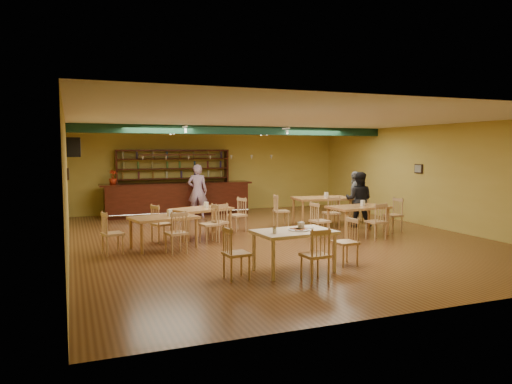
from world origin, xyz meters
name	(u,v)px	position (x,y,z in m)	size (l,w,h in m)	color
floor	(275,238)	(0.00, 0.00, 0.00)	(12.00, 12.00, 0.00)	#583419
ceiling_beam	(239,130)	(0.00, 2.80, 2.87)	(10.00, 0.30, 0.25)	#10301F
track_rail_left	(177,128)	(-1.80, 3.40, 2.94)	(0.05, 2.50, 0.05)	white
track_rail_right	(273,130)	(1.40, 3.40, 2.94)	(0.05, 2.50, 0.05)	white
ac_unit	(73,147)	(-4.80, 4.20, 2.35)	(0.34, 0.70, 0.48)	white
picture_left	(68,174)	(-4.97, 1.00, 1.70)	(0.04, 0.34, 0.28)	black
picture_right	(419,169)	(4.97, 0.50, 1.70)	(0.04, 0.34, 0.28)	black
bar_counter	(178,199)	(-1.46, 5.15, 0.56)	(5.20, 0.85, 1.13)	black
back_bar_hutch	(174,181)	(-1.46, 5.78, 1.14)	(4.02, 0.40, 2.28)	black
poinsettia	(113,177)	(-3.61, 5.15, 1.37)	(0.27, 0.27, 0.48)	#A7250F
dining_table_a	(202,222)	(-1.73, 0.87, 0.38)	(1.50, 0.90, 0.75)	#A26439
dining_table_b	(321,211)	(2.19, 1.49, 0.42)	(1.67, 1.00, 0.83)	#A26439
dining_table_c	(164,232)	(-2.94, -0.28, 0.37)	(1.48, 0.89, 0.74)	#A26439
dining_table_d	(358,220)	(2.23, -0.43, 0.39)	(1.55, 0.93, 0.78)	#A26439
near_table	(294,251)	(-1.06, -3.32, 0.39)	(1.45, 0.93, 0.78)	beige
pizza_tray	(299,230)	(-0.96, -3.32, 0.78)	(0.40, 0.40, 0.01)	silver
parmesan_shaker	(275,230)	(-1.53, -3.48, 0.83)	(0.07, 0.07, 0.11)	#EAE5C6
napkin_stack	(306,227)	(-0.70, -3.12, 0.79)	(0.20, 0.15, 0.03)	white
pizza_server	(305,228)	(-0.80, -3.27, 0.79)	(0.32, 0.09, 0.00)	silver
side_plate	(327,230)	(-0.49, -3.53, 0.78)	(0.22, 0.22, 0.01)	white
patron_bar	(197,191)	(-0.96, 4.33, 0.90)	(0.65, 0.43, 1.79)	#88479A
patron_right_a	(359,200)	(2.99, 0.69, 0.81)	(0.79, 0.62, 1.63)	black
patron_right_b	(355,197)	(3.43, 1.57, 0.80)	(0.94, 0.39, 1.60)	slate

